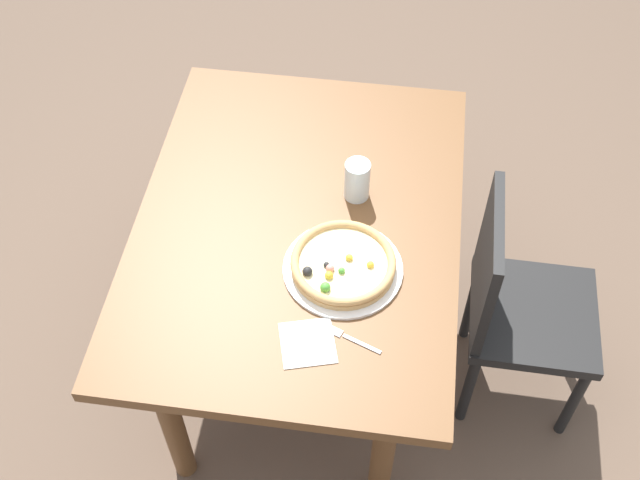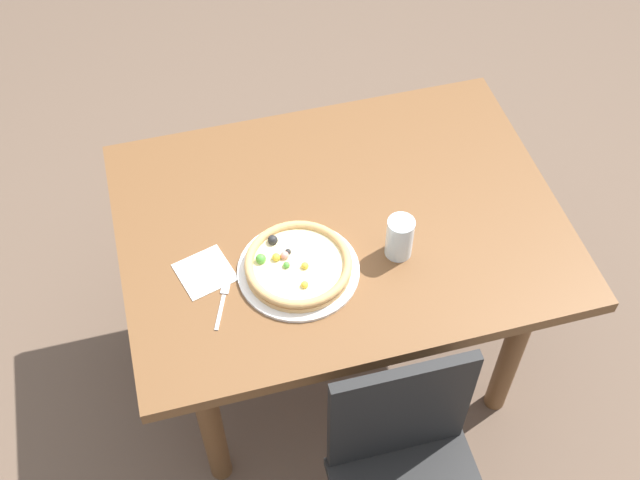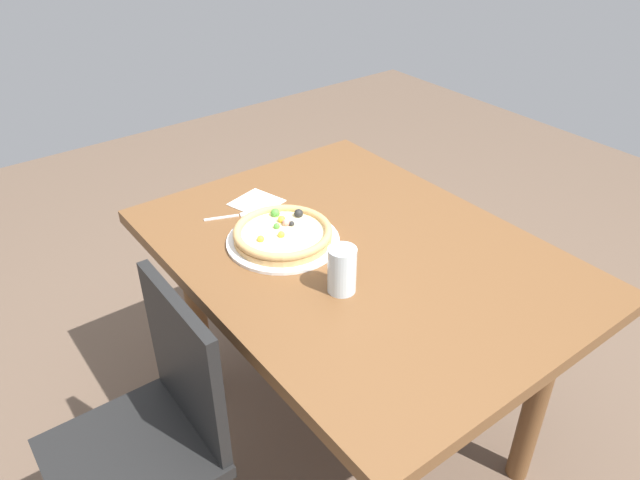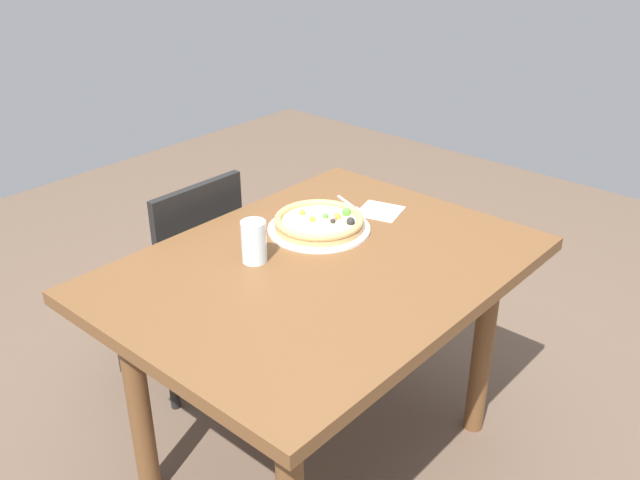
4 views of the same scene
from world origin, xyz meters
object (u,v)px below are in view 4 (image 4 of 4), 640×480
Objects in this scene: fork at (352,206)px; plate at (319,229)px; pizza at (319,222)px; napkin at (380,211)px; chair_near at (184,274)px; dining_table at (321,293)px; drinking_glass at (254,242)px.

plate is at bearing -58.98° from fork.
pizza reaches higher than napkin.
chair_near is at bearing -73.09° from plate.
chair_near is at bearing -89.95° from dining_table.
drinking_glass reaches higher than pizza.
fork is (-0.38, 0.50, 0.30)m from chair_near.
fork is 1.23× the size of drinking_glass.
plate is at bearing -35.01° from pizza.
plate is 2.10× the size of fork.
pizza reaches higher than dining_table.
napkin is at bearing 165.99° from pizza.
plate is at bearing 178.68° from drinking_glass.
fork is 1.14× the size of napkin.
chair_near reaches higher than fork.
dining_table is at bearing 12.24° from napkin.
dining_table is 9.78× the size of drinking_glass.
pizza is 2.09× the size of napkin.
fork reaches higher than dining_table.
fork is 0.11m from napkin.
fork is at bearing -72.81° from napkin.
dining_table is at bearing 43.04° from plate.
napkin is at bearing 38.23° from fork.
drinking_glass is at bearing -52.33° from dining_table.
dining_table is at bearing -42.39° from fork.
drinking_glass is 0.93× the size of napkin.
fork is (-0.22, -0.04, -0.03)m from pizza.
plate reaches higher than dining_table.
drinking_glass reaches higher than dining_table.
chair_near is at bearing -102.91° from drinking_glass.
plate is 0.29m from drinking_glass.
drinking_glass is at bearing -65.34° from fork.
fork is at bearing -169.76° from pizza.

